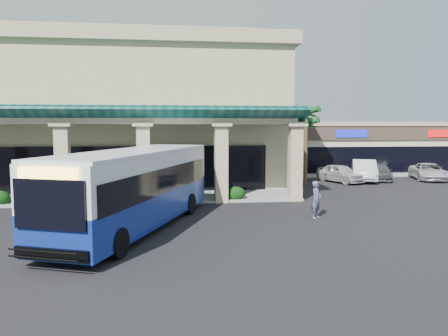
{
  "coord_description": "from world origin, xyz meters",
  "views": [
    {
      "loc": [
        -1.57,
        -20.24,
        4.56
      ],
      "look_at": [
        1.47,
        3.62,
        2.2
      ],
      "focal_mm": 35.0,
      "sensor_mm": 36.0,
      "label": 1
    }
  ],
  "objects": [
    {
      "name": "ground",
      "position": [
        0.0,
        0.0,
        0.0
      ],
      "size": [
        110.0,
        110.0,
        0.0
      ],
      "primitive_type": "plane",
      "color": "black"
    },
    {
      "name": "main_building",
      "position": [
        -8.0,
        16.0,
        5.67
      ],
      "size": [
        30.8,
        14.8,
        11.35
      ],
      "primitive_type": null,
      "color": "#BEB188",
      "rests_on": "ground"
    },
    {
      "name": "arcade",
      "position": [
        -8.0,
        6.8,
        2.85
      ],
      "size": [
        30.0,
        6.2,
        5.7
      ],
      "primitive_type": null,
      "color": "#0A3C37",
      "rests_on": "ground"
    },
    {
      "name": "strip_mall",
      "position": [
        18.0,
        24.0,
        2.45
      ],
      "size": [
        22.5,
        12.5,
        4.9
      ],
      "primitive_type": null,
      "color": "beige",
      "rests_on": "ground"
    },
    {
      "name": "palm_0",
      "position": [
        8.5,
        11.0,
        3.3
      ],
      "size": [
        2.4,
        2.4,
        6.6
      ],
      "primitive_type": null,
      "color": "#144D1D",
      "rests_on": "ground"
    },
    {
      "name": "palm_1",
      "position": [
        9.5,
        14.0,
        2.9
      ],
      "size": [
        2.4,
        2.4,
        5.8
      ],
      "primitive_type": null,
      "color": "#144D1D",
      "rests_on": "ground"
    },
    {
      "name": "broadleaf_tree",
      "position": [
        7.5,
        19.0,
        2.41
      ],
      "size": [
        2.6,
        2.6,
        4.81
      ],
      "primitive_type": null,
      "color": "black",
      "rests_on": "ground"
    },
    {
      "name": "transit_bus",
      "position": [
        -3.05,
        -1.0,
        1.74
      ],
      "size": [
        7.2,
        12.66,
        3.48
      ],
      "primitive_type": null,
      "rotation": [
        0.0,
        0.0,
        -0.37
      ],
      "color": "navy",
      "rests_on": "ground"
    },
    {
      "name": "pedestrian",
      "position": [
        5.63,
        0.24,
        0.91
      ],
      "size": [
        0.78,
        0.78,
        1.83
      ],
      "primitive_type": "imported",
      "rotation": [
        0.0,
        0.0,
        0.8
      ],
      "color": "#50526C",
      "rests_on": "ground"
    },
    {
      "name": "car_silver",
      "position": [
        12.05,
        12.99,
        0.73
      ],
      "size": [
        3.16,
        4.63,
        1.46
      ],
      "primitive_type": "imported",
      "rotation": [
        0.0,
        0.0,
        0.37
      ],
      "color": "silver",
      "rests_on": "ground"
    },
    {
      "name": "car_white",
      "position": [
        14.36,
        13.65,
        0.87
      ],
      "size": [
        3.65,
        5.58,
        1.74
      ],
      "primitive_type": "imported",
      "rotation": [
        0.0,
        0.0,
        -0.38
      ],
      "color": "white",
      "rests_on": "ground"
    },
    {
      "name": "car_red",
      "position": [
        15.94,
        14.08,
        0.66
      ],
      "size": [
        3.5,
        4.89,
        1.32
      ],
      "primitive_type": "imported",
      "rotation": [
        0.0,
        0.0,
        -0.41
      ],
      "color": "#47494C",
      "rests_on": "ground"
    },
    {
      "name": "car_gray",
      "position": [
        20.01,
        13.59,
        0.69
      ],
      "size": [
        3.69,
        5.45,
        1.39
      ],
      "primitive_type": "imported",
      "rotation": [
        0.0,
        0.0,
        -0.3
      ],
      "color": "silver",
      "rests_on": "ground"
    }
  ]
}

